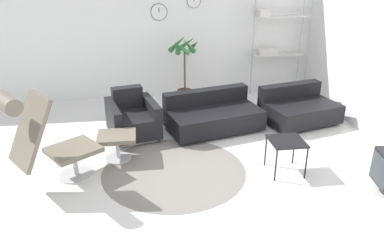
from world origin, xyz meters
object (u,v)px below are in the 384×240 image
object	(u,v)px
shelf_unit	(273,37)
side_table	(287,144)
ottoman	(117,140)
couch_low	(213,116)
couch_second	(298,109)
potted_plant	(185,75)
lounge_chair	(42,134)
armchair_red	(132,119)

from	to	relation	value
shelf_unit	side_table	bearing A→B (deg)	-104.94
ottoman	shelf_unit	size ratio (longest dim) A/B	0.26
ottoman	couch_low	distance (m)	1.73
couch_low	side_table	bearing A→B (deg)	99.99
ottoman	side_table	distance (m)	2.29
side_table	couch_second	bearing A→B (deg)	62.08
couch_second	potted_plant	distance (m)	2.20
side_table	shelf_unit	distance (m)	3.26
couch_second	potted_plant	world-z (taller)	potted_plant
lounge_chair	side_table	bearing A→B (deg)	52.44
ottoman	side_table	size ratio (longest dim) A/B	1.14
ottoman	armchair_red	bearing A→B (deg)	74.94
lounge_chair	ottoman	xyz separation A→B (m)	(0.81, 0.59, -0.42)
lounge_chair	armchair_red	distance (m)	1.76
ottoman	potted_plant	bearing A→B (deg)	60.20
armchair_red	ottoman	bearing A→B (deg)	61.37
shelf_unit	lounge_chair	bearing A→B (deg)	-141.97
potted_plant	couch_low	bearing A→B (deg)	-76.59
lounge_chair	shelf_unit	bearing A→B (deg)	91.88
ottoman	armchair_red	world-z (taller)	armchair_red
armchair_red	side_table	world-z (taller)	armchair_red
ottoman	couch_second	size ratio (longest dim) A/B	0.38
potted_plant	shelf_unit	size ratio (longest dim) A/B	0.67
armchair_red	potted_plant	bearing A→B (deg)	-140.38
couch_second	shelf_unit	distance (m)	1.76
couch_second	lounge_chair	bearing A→B (deg)	7.30
couch_second	shelf_unit	bearing A→B (deg)	-103.17
ottoman	armchair_red	size ratio (longest dim) A/B	0.53
armchair_red	shelf_unit	bearing A→B (deg)	-163.54
ottoman	potted_plant	distance (m)	2.45
lounge_chair	couch_low	distance (m)	2.77
lounge_chair	ottoman	distance (m)	1.08
couch_low	couch_second	bearing A→B (deg)	169.25
lounge_chair	couch_second	size ratio (longest dim) A/B	0.94
couch_low	potted_plant	world-z (taller)	potted_plant
ottoman	potted_plant	xyz separation A→B (m)	(1.21, 2.12, 0.28)
shelf_unit	ottoman	bearing A→B (deg)	-141.48
armchair_red	potted_plant	world-z (taller)	potted_plant
couch_second	potted_plant	size ratio (longest dim) A/B	1.03
couch_second	shelf_unit	xyz separation A→B (m)	(-0.03, 1.47, 0.97)
ottoman	couch_low	world-z (taller)	couch_low
armchair_red	lounge_chair	bearing A→B (deg)	39.81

